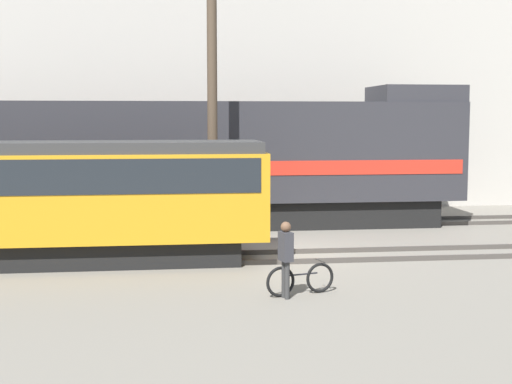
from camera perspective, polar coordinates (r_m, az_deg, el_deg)
The scene contains 9 objects.
ground_plane at distance 20.79m, azimuth 2.45°, elevation -5.01°, with size 120.00×120.00×0.00m, color slate.
track_near at distance 20.14m, azimuth 2.76°, elevation -5.16°, with size 60.00×1.50×0.14m.
track_far at distance 26.13m, azimuth 0.45°, elevation -2.58°, with size 60.00×1.51×0.14m.
building_backdrop at distance 33.66m, azimuth -1.32°, elevation 9.85°, with size 39.26×6.00×12.46m.
freight_locomotive at distance 25.66m, azimuth -7.04°, elevation 2.39°, with size 21.48×3.04×5.11m.
streetcar at distance 19.88m, azimuth -17.08°, elevation -0.23°, with size 12.21×2.54×3.32m.
bicycle at distance 16.09m, azimuth 3.58°, elevation -7.00°, with size 1.63×0.62×0.75m.
person at distance 15.63m, azimuth 2.39°, elevation -4.81°, with size 0.31×0.41×1.70m.
utility_pole_center at distance 22.59m, azimuth -3.51°, elevation 6.87°, with size 0.32×0.32×8.63m.
Camera 1 is at (-3.40, -20.12, 3.96)m, focal length 50.00 mm.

